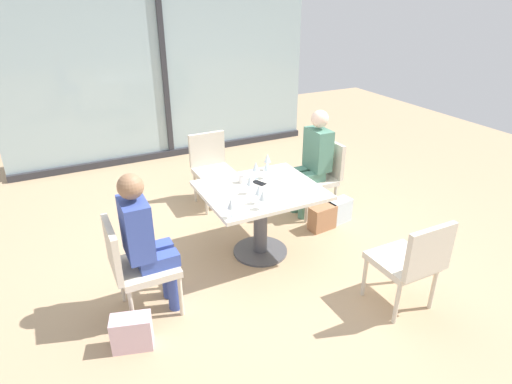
% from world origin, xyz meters
% --- Properties ---
extents(ground_plane, '(12.00, 12.00, 0.00)m').
position_xyz_m(ground_plane, '(0.00, 0.00, 0.00)').
color(ground_plane, tan).
extents(window_wall_backdrop, '(4.77, 0.10, 2.70)m').
position_xyz_m(window_wall_backdrop, '(0.00, 3.20, 1.21)').
color(window_wall_backdrop, '#9FB7BC').
rests_on(window_wall_backdrop, ground_plane).
extents(dining_table_main, '(1.12, 0.96, 0.73)m').
position_xyz_m(dining_table_main, '(0.00, 0.00, 0.54)').
color(dining_table_main, silver).
rests_on(dining_table_main, ground_plane).
extents(chair_far_right, '(0.50, 0.46, 0.87)m').
position_xyz_m(chair_far_right, '(1.06, 0.52, 0.50)').
color(chair_far_right, beige).
rests_on(chair_far_right, ground_plane).
extents(chair_side_end, '(0.50, 0.46, 0.87)m').
position_xyz_m(chair_side_end, '(-1.32, -0.35, 0.50)').
color(chair_side_end, beige).
rests_on(chair_side_end, ground_plane).
extents(chair_near_window, '(0.46, 0.51, 0.87)m').
position_xyz_m(chair_near_window, '(0.00, 1.32, 0.50)').
color(chair_near_window, beige).
rests_on(chair_near_window, ground_plane).
extents(chair_front_right, '(0.46, 0.50, 0.87)m').
position_xyz_m(chair_front_right, '(0.71, -1.32, 0.50)').
color(chair_front_right, beige).
rests_on(chair_front_right, ground_plane).
extents(person_far_right, '(0.39, 0.34, 1.26)m').
position_xyz_m(person_far_right, '(0.95, 0.52, 0.70)').
color(person_far_right, '#4C7F6B').
rests_on(person_far_right, ground_plane).
extents(person_side_end, '(0.39, 0.34, 1.26)m').
position_xyz_m(person_side_end, '(-1.21, -0.35, 0.70)').
color(person_side_end, '#384C9E').
rests_on(person_side_end, ground_plane).
extents(wine_glass_0, '(0.07, 0.07, 0.18)m').
position_xyz_m(wine_glass_0, '(0.06, 0.23, 0.86)').
color(wine_glass_0, silver).
rests_on(wine_glass_0, dining_table_main).
extents(wine_glass_1, '(0.07, 0.07, 0.18)m').
position_xyz_m(wine_glass_1, '(-0.16, -0.27, 0.86)').
color(wine_glass_1, silver).
rests_on(wine_glass_1, dining_table_main).
extents(wine_glass_2, '(0.07, 0.07, 0.18)m').
position_xyz_m(wine_glass_2, '(-0.18, -0.39, 0.86)').
color(wine_glass_2, silver).
rests_on(wine_glass_2, dining_table_main).
extents(wine_glass_3, '(0.07, 0.07, 0.18)m').
position_xyz_m(wine_glass_3, '(-0.49, -0.41, 0.86)').
color(wine_glass_3, silver).
rests_on(wine_glass_3, dining_table_main).
extents(wine_glass_4, '(0.07, 0.07, 0.18)m').
position_xyz_m(wine_glass_4, '(0.28, 0.39, 0.86)').
color(wine_glass_4, silver).
rests_on(wine_glass_4, dining_table_main).
extents(wine_glass_5, '(0.07, 0.07, 0.18)m').
position_xyz_m(wine_glass_5, '(0.17, 0.20, 0.86)').
color(wine_glass_5, silver).
rests_on(wine_glass_5, dining_table_main).
extents(wine_glass_6, '(0.07, 0.07, 0.18)m').
position_xyz_m(wine_glass_6, '(-0.14, -0.05, 0.86)').
color(wine_glass_6, silver).
rests_on(wine_glass_6, dining_table_main).
extents(coffee_cup, '(0.08, 0.08, 0.09)m').
position_xyz_m(coffee_cup, '(-0.10, 0.21, 0.78)').
color(coffee_cup, white).
rests_on(coffee_cup, dining_table_main).
extents(cell_phone_on_table, '(0.12, 0.16, 0.01)m').
position_xyz_m(cell_phone_on_table, '(0.04, 0.12, 0.73)').
color(cell_phone_on_table, black).
rests_on(cell_phone_on_table, dining_table_main).
extents(handbag_0, '(0.32, 0.21, 0.28)m').
position_xyz_m(handbag_0, '(1.11, 0.17, 0.14)').
color(handbag_0, silver).
rests_on(handbag_0, ground_plane).
extents(handbag_1, '(0.33, 0.24, 0.28)m').
position_xyz_m(handbag_1, '(-1.47, -0.73, 0.14)').
color(handbag_1, beige).
rests_on(handbag_1, ground_plane).
extents(handbag_2, '(0.32, 0.19, 0.28)m').
position_xyz_m(handbag_2, '(0.85, 0.11, 0.14)').
color(handbag_2, '#A3704C').
rests_on(handbag_2, ground_plane).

